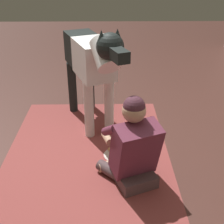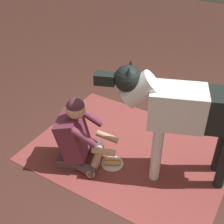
{
  "view_description": "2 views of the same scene",
  "coord_description": "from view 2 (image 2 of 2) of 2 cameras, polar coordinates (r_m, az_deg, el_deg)",
  "views": [
    {
      "loc": [
        2.78,
        0.33,
        1.93
      ],
      "look_at": [
        0.15,
        0.37,
        0.52
      ],
      "focal_mm": 48.08,
      "sensor_mm": 36.0,
      "label": 1
    },
    {
      "loc": [
        -1.13,
        2.57,
        2.53
      ],
      "look_at": [
        0.25,
        0.29,
        0.64
      ],
      "focal_mm": 48.39,
      "sensor_mm": 36.0,
      "label": 2
    }
  ],
  "objects": [
    {
      "name": "area_rug",
      "position": [
        3.73,
        3.41,
        -7.34
      ],
      "size": [
        2.31,
        1.74,
        0.01
      ],
      "primitive_type": "cube",
      "color": "brown",
      "rests_on": "ground"
    },
    {
      "name": "ground_plane",
      "position": [
        3.78,
        5.51,
        -6.91
      ],
      "size": [
        13.77,
        13.77,
        0.0
      ],
      "primitive_type": "plane",
      "color": "#462720"
    },
    {
      "name": "hot_dog_on_plate",
      "position": [
        3.55,
        0.05,
        -9.52
      ],
      "size": [
        0.26,
        0.26,
        0.06
      ],
      "color": "silver",
      "rests_on": "ground"
    },
    {
      "name": "large_dog",
      "position": [
        3.02,
        13.24,
        0.23
      ],
      "size": [
        1.57,
        0.75,
        1.31
      ],
      "color": "silver",
      "rests_on": "ground"
    },
    {
      "name": "person_sitting_on_floor",
      "position": [
        3.4,
        -6.51,
        -4.71
      ],
      "size": [
        0.75,
        0.61,
        0.87
      ],
      "color": "#553F42",
      "rests_on": "ground"
    }
  ]
}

